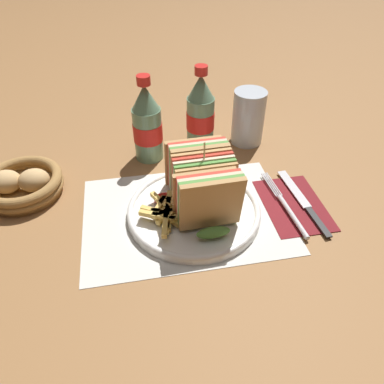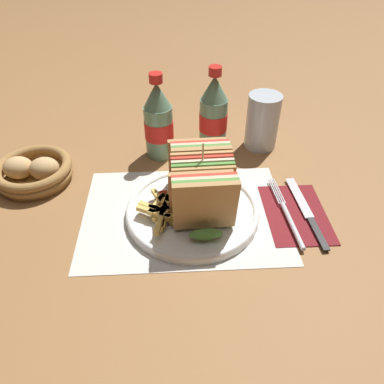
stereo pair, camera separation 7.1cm
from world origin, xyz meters
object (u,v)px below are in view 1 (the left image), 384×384
(fork, at_px, (288,209))
(coke_bottle_far, at_px, (200,113))
(club_sandwich, at_px, (203,184))
(plate_main, at_px, (194,211))
(knife, at_px, (303,202))
(bread_basket, at_px, (22,184))
(coke_bottle_near, at_px, (147,125))
(glass_near, at_px, (248,121))

(fork, relative_size, coke_bottle_far, 1.02)
(club_sandwich, relative_size, fork, 0.93)
(plate_main, distance_m, knife, 0.22)
(plate_main, xyz_separation_m, club_sandwich, (0.02, 0.00, 0.06))
(knife, height_order, coke_bottle_far, coke_bottle_far)
(knife, xyz_separation_m, bread_basket, (-0.55, 0.14, 0.02))
(coke_bottle_near, xyz_separation_m, glass_near, (0.24, 0.02, -0.03))
(glass_near, relative_size, bread_basket, 0.81)
(plate_main, height_order, coke_bottle_far, coke_bottle_far)
(coke_bottle_far, bearing_deg, fork, -66.31)
(bread_basket, bearing_deg, knife, -14.01)
(plate_main, distance_m, glass_near, 0.30)
(coke_bottle_far, bearing_deg, bread_basket, -163.42)
(club_sandwich, height_order, knife, club_sandwich)
(club_sandwich, relative_size, bread_basket, 1.14)
(plate_main, distance_m, coke_bottle_near, 0.23)
(fork, height_order, glass_near, glass_near)
(bread_basket, bearing_deg, glass_near, 12.45)
(fork, xyz_separation_m, bread_basket, (-0.51, 0.15, 0.02))
(coke_bottle_far, relative_size, bread_basket, 1.21)
(knife, bearing_deg, coke_bottle_far, 118.17)
(fork, relative_size, knife, 0.97)
(club_sandwich, xyz_separation_m, glass_near, (0.16, 0.24, -0.02))
(fork, bearing_deg, knife, 19.16)
(plate_main, bearing_deg, glass_near, 53.56)
(plate_main, relative_size, club_sandwich, 1.38)
(plate_main, distance_m, coke_bottle_far, 0.26)
(club_sandwich, distance_m, glass_near, 0.29)
(club_sandwich, xyz_separation_m, bread_basket, (-0.35, 0.13, -0.05))
(club_sandwich, height_order, fork, club_sandwich)
(plate_main, distance_m, bread_basket, 0.35)
(bread_basket, bearing_deg, club_sandwich, -20.06)
(knife, distance_m, glass_near, 0.26)
(coke_bottle_near, relative_size, bread_basket, 1.21)
(plate_main, relative_size, coke_bottle_near, 1.30)
(fork, bearing_deg, coke_bottle_near, 131.62)
(plate_main, height_order, club_sandwich, club_sandwich)
(club_sandwich, distance_m, knife, 0.21)
(knife, relative_size, bread_basket, 1.27)
(coke_bottle_near, bearing_deg, fork, -44.62)
(plate_main, bearing_deg, bread_basket, 158.96)
(plate_main, xyz_separation_m, fork, (0.18, -0.03, -0.00))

